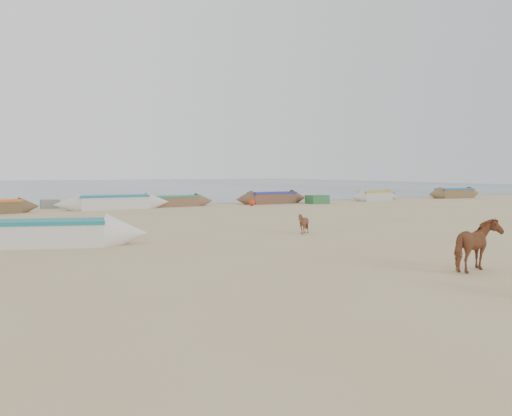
{
  "coord_description": "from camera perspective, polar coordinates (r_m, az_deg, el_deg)",
  "views": [
    {
      "loc": [
        -8.83,
        -13.63,
        2.44
      ],
      "look_at": [
        0.0,
        4.0,
        1.0
      ],
      "focal_mm": 35.0,
      "sensor_mm": 36.0,
      "label": 1
    }
  ],
  "objects": [
    {
      "name": "ground",
      "position": [
        16.43,
        6.28,
        -4.39
      ],
      "size": [
        140.0,
        140.0,
        0.0
      ],
      "primitive_type": "plane",
      "color": "tan",
      "rests_on": "ground"
    },
    {
      "name": "sea",
      "position": [
        96.07,
        -21.35,
        2.43
      ],
      "size": [
        160.0,
        160.0,
        0.0
      ],
      "primitive_type": "plane",
      "color": "slate",
      "rests_on": "ground"
    },
    {
      "name": "cow_adult",
      "position": [
        13.31,
        23.93,
        -3.93
      ],
      "size": [
        1.66,
        1.08,
        1.29
      ],
      "primitive_type": "imported",
      "rotation": [
        0.0,
        0.0,
        1.84
      ],
      "color": "brown",
      "rests_on": "ground"
    },
    {
      "name": "calf_front",
      "position": [
        19.62,
        5.43,
        -1.77
      ],
      "size": [
        0.79,
        0.71,
        0.83
      ],
      "primitive_type": "imported",
      "rotation": [
        0.0,
        0.0,
        -1.64
      ],
      "color": "#562E1B",
      "rests_on": "ground"
    },
    {
      "name": "near_canoe",
      "position": [
        17.71,
        -22.74,
        -2.67
      ],
      "size": [
        6.53,
        3.12,
        0.86
      ],
      "primitive_type": null,
      "rotation": [
        0.0,
        0.0,
        -0.29
      ],
      "color": "silver",
      "rests_on": "ground"
    },
    {
      "name": "waterline_canoes",
      "position": [
        34.6,
        -11.27,
        0.76
      ],
      "size": [
        59.95,
        3.6,
        0.92
      ],
      "color": "brown",
      "rests_on": "ground"
    },
    {
      "name": "beach_clutter",
      "position": [
        35.64,
        -6.81,
        0.7
      ],
      "size": [
        44.87,
        5.33,
        0.64
      ],
      "color": "#2F672E",
      "rests_on": "ground"
    }
  ]
}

